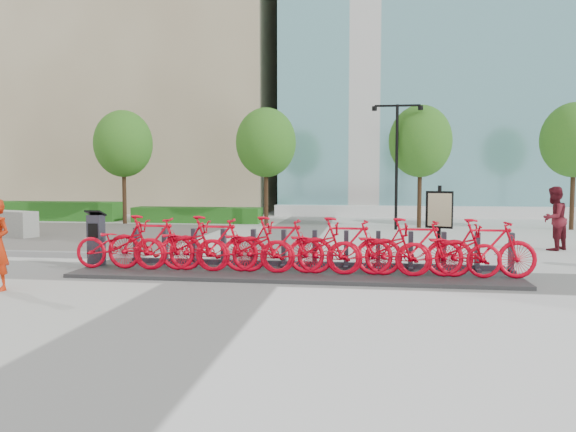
# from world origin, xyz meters

# --- Properties ---
(ground) EXTENTS (120.00, 120.00, 0.00)m
(ground) POSITION_xyz_m (0.00, 0.00, 0.00)
(ground) COLOR silver
(glass_building) EXTENTS (32.00, 16.00, 24.00)m
(glass_building) POSITION_xyz_m (14.00, 26.00, 12.00)
(glass_building) COLOR #6796A1
(glass_building) RESTS_ON ground
(gravel_patch) EXTENTS (14.00, 14.00, 0.00)m
(gravel_patch) POSITION_xyz_m (-10.00, 7.00, 0.01)
(gravel_patch) COLOR #524F4C
(gravel_patch) RESTS_ON ground
(hedge_a) EXTENTS (10.00, 1.40, 0.90)m
(hedge_a) POSITION_xyz_m (-14.00, 13.50, 0.45)
(hedge_a) COLOR #1B671F
(hedge_a) RESTS_ON ground
(hedge_b) EXTENTS (6.00, 1.20, 0.70)m
(hedge_b) POSITION_xyz_m (-5.00, 13.20, 0.35)
(hedge_b) COLOR #1B671F
(hedge_b) RESTS_ON ground
(tree_0) EXTENTS (2.60, 2.60, 5.10)m
(tree_0) POSITION_xyz_m (-8.00, 12.00, 3.59)
(tree_0) COLOR #382217
(tree_0) RESTS_ON ground
(tree_1) EXTENTS (2.60, 2.60, 5.10)m
(tree_1) POSITION_xyz_m (-1.50, 12.00, 3.59)
(tree_1) COLOR #382217
(tree_1) RESTS_ON ground
(tree_2) EXTENTS (2.60, 2.60, 5.10)m
(tree_2) POSITION_xyz_m (5.00, 12.00, 3.59)
(tree_2) COLOR #382217
(tree_2) RESTS_ON ground
(tree_3) EXTENTS (2.60, 2.60, 5.10)m
(tree_3) POSITION_xyz_m (11.00, 12.00, 3.59)
(tree_3) COLOR #382217
(tree_3) RESTS_ON ground
(streetlamp) EXTENTS (2.00, 0.20, 5.00)m
(streetlamp) POSITION_xyz_m (4.00, 11.00, 3.13)
(streetlamp) COLOR black
(streetlamp) RESTS_ON ground
(dock_pad) EXTENTS (9.60, 2.40, 0.08)m
(dock_pad) POSITION_xyz_m (1.30, 0.30, 0.04)
(dock_pad) COLOR #2B2B2C
(dock_pad) RESTS_ON ground
(dock_rail_posts) EXTENTS (8.74, 0.50, 0.85)m
(dock_rail_posts) POSITION_xyz_m (1.72, 0.77, 0.51)
(dock_rail_posts) COLOR #2A2932
(dock_rail_posts) RESTS_ON dock_pad
(bike_0) EXTENTS (2.09, 0.73, 1.10)m
(bike_0) POSITION_xyz_m (-2.60, -0.05, 0.63)
(bike_0) COLOR red
(bike_0) RESTS_ON dock_pad
(bike_1) EXTENTS (2.03, 0.57, 1.22)m
(bike_1) POSITION_xyz_m (-1.88, -0.05, 0.69)
(bike_1) COLOR red
(bike_1) RESTS_ON dock_pad
(bike_2) EXTENTS (2.09, 0.73, 1.10)m
(bike_2) POSITION_xyz_m (-1.16, -0.05, 0.63)
(bike_2) COLOR red
(bike_2) RESTS_ON dock_pad
(bike_3) EXTENTS (2.03, 0.57, 1.22)m
(bike_3) POSITION_xyz_m (-0.44, -0.05, 0.69)
(bike_3) COLOR red
(bike_3) RESTS_ON dock_pad
(bike_4) EXTENTS (2.09, 0.73, 1.10)m
(bike_4) POSITION_xyz_m (0.28, -0.05, 0.63)
(bike_4) COLOR red
(bike_4) RESTS_ON dock_pad
(bike_5) EXTENTS (2.03, 0.57, 1.22)m
(bike_5) POSITION_xyz_m (1.00, -0.05, 0.69)
(bike_5) COLOR red
(bike_5) RESTS_ON dock_pad
(bike_6) EXTENTS (2.09, 0.73, 1.10)m
(bike_6) POSITION_xyz_m (1.72, -0.05, 0.63)
(bike_6) COLOR red
(bike_6) RESTS_ON dock_pad
(bike_7) EXTENTS (2.03, 0.57, 1.22)m
(bike_7) POSITION_xyz_m (2.44, -0.05, 0.69)
(bike_7) COLOR red
(bike_7) RESTS_ON dock_pad
(bike_8) EXTENTS (2.09, 0.73, 1.10)m
(bike_8) POSITION_xyz_m (3.16, -0.05, 0.63)
(bike_8) COLOR red
(bike_8) RESTS_ON dock_pad
(bike_9) EXTENTS (2.03, 0.57, 1.22)m
(bike_9) POSITION_xyz_m (3.88, -0.05, 0.69)
(bike_9) COLOR red
(bike_9) RESTS_ON dock_pad
(bike_10) EXTENTS (2.09, 0.73, 1.10)m
(bike_10) POSITION_xyz_m (4.60, -0.05, 0.63)
(bike_10) COLOR red
(bike_10) RESTS_ON dock_pad
(bike_11) EXTENTS (2.03, 0.57, 1.22)m
(bike_11) POSITION_xyz_m (5.32, -0.05, 0.69)
(bike_11) COLOR red
(bike_11) RESTS_ON dock_pad
(kiosk) EXTENTS (0.41, 0.35, 1.30)m
(kiosk) POSITION_xyz_m (-3.40, 0.39, 0.70)
(kiosk) COLOR #2A2932
(kiosk) RESTS_ON dock_pad
(pedestrian) EXTENTS (1.14, 1.14, 1.86)m
(pedestrian) POSITION_xyz_m (8.27, 5.32, 0.93)
(pedestrian) COLOR #59121B
(pedestrian) RESTS_ON ground
(jersey_barrier) EXTENTS (2.45, 1.42, 0.92)m
(jersey_barrier) POSITION_xyz_m (-9.84, 6.44, 0.46)
(jersey_barrier) COLOR #9F9F8E
(jersey_barrier) RESTS_ON ground
(map_sign) EXTENTS (0.63, 0.30, 1.95)m
(map_sign) POSITION_xyz_m (4.60, 1.75, 1.29)
(map_sign) COLOR black
(map_sign) RESTS_ON ground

